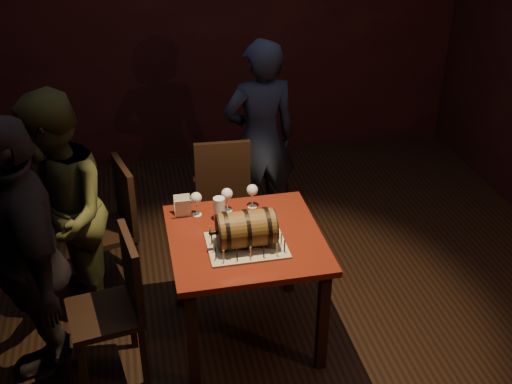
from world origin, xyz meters
TOP-DOWN VIEW (x-y plane):
  - room_shell at (0.00, 0.00)m, footprint 5.04×5.04m
  - pub_table at (-0.07, -0.11)m, footprint 0.90×0.90m
  - cake_board at (-0.08, -0.21)m, footprint 0.45×0.35m
  - barrel_cake at (-0.08, -0.21)m, footprint 0.38×0.23m
  - birthday_candles at (-0.08, -0.21)m, footprint 0.40×0.30m
  - wine_glass_left at (-0.32, 0.18)m, footprint 0.07×0.07m
  - wine_glass_mid at (-0.12, 0.19)m, footprint 0.07×0.07m
  - wine_glass_right at (0.04, 0.21)m, footprint 0.07×0.07m
  - pint_of_ale at (-0.18, 0.11)m, footprint 0.07×0.07m
  - menu_card at (-0.40, 0.19)m, footprint 0.10×0.05m
  - chair_back at (-0.04, 0.92)m, footprint 0.42×0.42m
  - chair_left_rear at (-0.85, 0.60)m, footprint 0.49×0.49m
  - chair_left_front at (-0.84, -0.27)m, footprint 0.46×0.46m
  - person_back at (0.29, 1.11)m, footprint 0.60×0.42m
  - person_left_rear at (-1.15, 0.31)m, footprint 0.71×0.85m
  - person_left_front at (-1.27, -0.26)m, footprint 0.69×1.07m

SIDE VIEW (x-z plane):
  - chair_back at x=-0.04m, z-range 0.06..0.99m
  - chair_left_rear at x=-0.85m, z-range 0.06..0.99m
  - chair_left_front at x=-0.84m, z-range 0.06..0.99m
  - pub_table at x=-0.07m, z-range 0.27..1.02m
  - cake_board at x=-0.08m, z-range 0.75..0.76m
  - person_back at x=0.29m, z-range 0.00..1.57m
  - person_left_rear at x=-1.15m, z-range 0.00..1.57m
  - birthday_candles at x=-0.08m, z-range 0.76..0.85m
  - menu_card at x=-0.40m, z-range 0.75..0.88m
  - pint_of_ale at x=-0.18m, z-range 0.75..0.90m
  - person_left_front at x=-1.27m, z-range 0.00..1.69m
  - wine_glass_mid at x=-0.12m, z-range 0.79..0.95m
  - wine_glass_left at x=-0.32m, z-range 0.79..0.95m
  - wine_glass_right at x=0.04m, z-range 0.79..0.95m
  - barrel_cake at x=-0.08m, z-range 0.75..0.98m
  - room_shell at x=0.00m, z-range 0.00..2.80m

